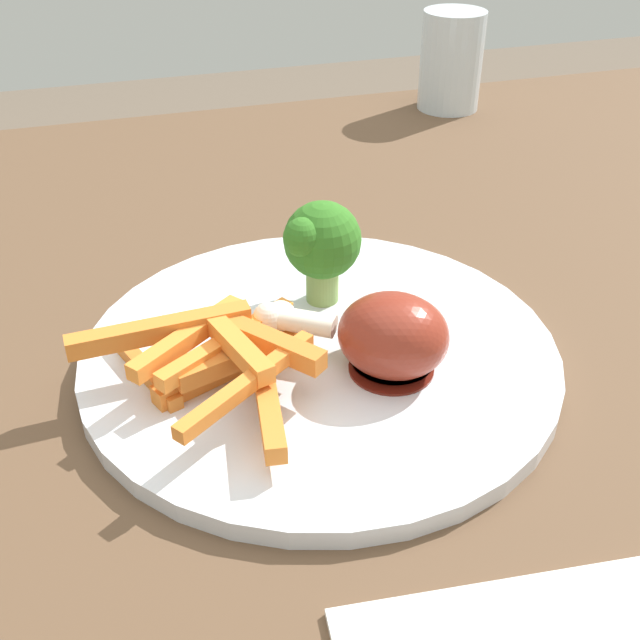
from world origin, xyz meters
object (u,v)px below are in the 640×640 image
Objects in this scene: chicken_drumstick_near at (387,331)px; water_glass at (451,61)px; broccoli_floret_front at (320,243)px; dining_table at (395,418)px; chicken_drumstick_far at (386,335)px; carrot_fries_pile at (222,357)px; dinner_plate at (320,355)px.

chicken_drumstick_near is 1.05× the size of water_glass.
broccoli_floret_front reaches higher than chicken_drumstick_near.
chicken_drumstick_far is at bearing -120.07° from dining_table.
water_glass is (0.25, 0.45, 0.02)m from chicken_drumstick_far.
water_glass is at bearing 51.98° from carrot_fries_pile.
water_glass is at bearing 61.46° from dining_table.
broccoli_floret_front is at bearing 41.51° from carrot_fries_pile.
broccoli_floret_front is 0.45m from water_glass.
dinner_plate is 2.10× the size of carrot_fries_pile.
broccoli_floret_front is 0.61× the size of chicken_drumstick_far.
chicken_drumstick_far is 0.51m from water_glass.
dinner_plate is 0.07m from broccoli_floret_front.
broccoli_floret_front reaches higher than dining_table.
dining_table is 9.86× the size of water_glass.
dining_table is 9.35× the size of chicken_drumstick_near.
chicken_drumstick_far reaches higher than chicken_drumstick_near.
dining_table is at bearing 30.60° from dinner_plate.
chicken_drumstick_far reaches higher than carrot_fries_pile.
dinner_plate is at bearing 143.99° from chicken_drumstick_near.
broccoli_floret_front reaches higher than chicken_drumstick_far.
carrot_fries_pile is (-0.06, -0.02, 0.03)m from dinner_plate.
dinner_plate is 0.05m from chicken_drumstick_far.
dinner_plate is 0.05m from chicken_drumstick_near.
broccoli_floret_front is at bearing -125.58° from water_glass.
dining_table is at bearing 59.93° from chicken_drumstick_far.
carrot_fries_pile is at bearing 176.42° from chicken_drumstick_near.
dinner_plate is 0.07m from carrot_fries_pile.
water_glass is (0.24, 0.44, 0.02)m from chicken_drumstick_near.
broccoli_floret_front is 0.67× the size of water_glass.
chicken_drumstick_near is at bearing -36.01° from dinner_plate.
dinner_plate is at bearing 16.06° from carrot_fries_pile.
water_glass reaches higher than carrot_fries_pile.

